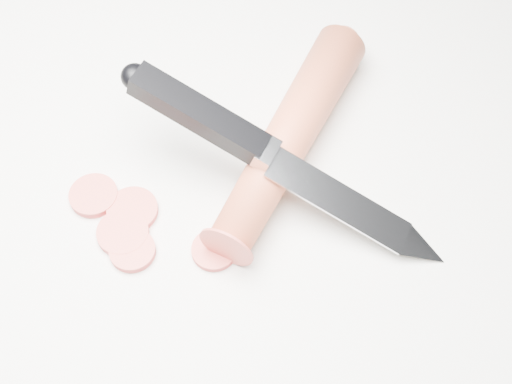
# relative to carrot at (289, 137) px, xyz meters

# --- Properties ---
(ground) EXTENTS (2.40, 2.40, 0.00)m
(ground) POSITION_rel_carrot_xyz_m (-0.09, -0.03, -0.02)
(ground) COLOR silver
(ground) RESTS_ON ground
(carrot) EXTENTS (0.10, 0.21, 0.04)m
(carrot) POSITION_rel_carrot_xyz_m (0.00, 0.00, 0.00)
(carrot) COLOR #C94D2C
(carrot) RESTS_ON ground
(carrot_slice_0) EXTENTS (0.04, 0.04, 0.01)m
(carrot_slice_0) POSITION_rel_carrot_xyz_m (-0.11, -0.07, -0.02)
(carrot_slice_0) COLOR #D0463A
(carrot_slice_0) RESTS_ON ground
(carrot_slice_1) EXTENTS (0.04, 0.04, 0.01)m
(carrot_slice_1) POSITION_rel_carrot_xyz_m (-0.14, -0.06, -0.02)
(carrot_slice_1) COLOR #D0463A
(carrot_slice_1) RESTS_ON ground
(carrot_slice_2) EXTENTS (0.03, 0.03, 0.01)m
(carrot_slice_2) POSITION_rel_carrot_xyz_m (-0.10, -0.10, -0.02)
(carrot_slice_2) COLOR #D0463A
(carrot_slice_2) RESTS_ON ground
(carrot_slice_3) EXTENTS (0.03, 0.03, 0.01)m
(carrot_slice_3) POSITION_rel_carrot_xyz_m (-0.05, -0.09, -0.02)
(carrot_slice_3) COLOR #D0463A
(carrot_slice_3) RESTS_ON ground
(carrot_slice_4) EXTENTS (0.04, 0.04, 0.01)m
(carrot_slice_4) POSITION_rel_carrot_xyz_m (-0.11, -0.09, -0.02)
(carrot_slice_4) COLOR #D0463A
(carrot_slice_4) RESTS_ON ground
(kitchen_knife) EXTENTS (0.25, 0.11, 0.08)m
(kitchen_knife) POSITION_rel_carrot_xyz_m (-0.00, -0.04, 0.02)
(kitchen_knife) COLOR silver
(kitchen_knife) RESTS_ON ground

